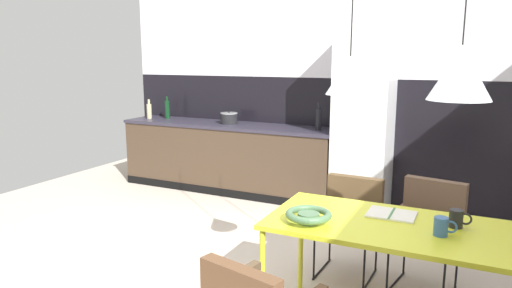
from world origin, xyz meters
name	(u,v)px	position (x,y,z in m)	size (l,w,h in m)	color
back_wall_splashback_dark	(351,139)	(0.00, 2.82, 0.75)	(6.31, 0.12, 1.50)	black
back_wall_panel_upper	(356,14)	(0.00, 2.82, 2.24)	(6.31, 0.12, 1.50)	silver
kitchen_counter	(228,157)	(-1.55, 2.46, 0.45)	(2.93, 0.63, 0.89)	#433325
refrigerator_column	(364,121)	(0.22, 2.46, 1.04)	(0.61, 0.60, 2.07)	silver
dining_table	(393,233)	(0.98, 0.00, 0.70)	(1.50, 0.76, 0.76)	yellow
armchair_facing_counter	(429,222)	(1.12, 0.80, 0.53)	(0.56, 0.55, 0.83)	brown
armchair_head_of_table	(350,214)	(0.52, 0.80, 0.50)	(0.51, 0.49, 0.78)	brown
fruit_bowl	(308,215)	(0.51, -0.20, 0.80)	(0.28, 0.28, 0.07)	#4C704C
open_book	(391,214)	(0.94, 0.16, 0.76)	(0.29, 0.23, 0.02)	white
mug_glass_clear	(442,227)	(1.25, -0.07, 0.81)	(0.13, 0.08, 0.11)	#335B93
mug_short_terracotta	(457,219)	(1.32, 0.11, 0.81)	(0.13, 0.08, 0.11)	black
cooking_pot	(229,118)	(-1.53, 2.47, 0.96)	(0.23, 0.23, 0.17)	black
bottle_wine_green	(318,119)	(-0.31, 2.45, 1.03)	(0.07, 0.07, 0.33)	black
bottle_oil_tall	(167,109)	(-2.56, 2.53, 1.03)	(0.07, 0.07, 0.31)	#0F3319
bottle_spice_small	(149,111)	(-2.80, 2.43, 1.00)	(0.07, 0.07, 0.27)	tan
pendant_lamp_over_table_near	(350,75)	(0.68, 0.00, 1.64)	(0.29, 0.29, 1.42)	black
pendant_lamp_over_table_far	(460,73)	(1.28, 0.01, 1.66)	(0.34, 0.34, 1.43)	black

